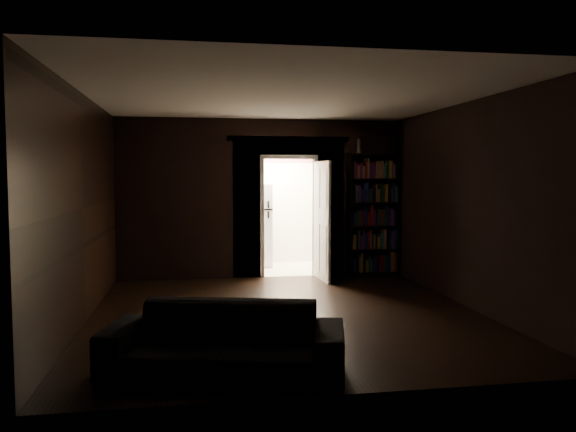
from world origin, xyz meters
The scene contains 9 objects.
ground centered at (0.00, 0.00, 0.00)m, with size 5.50×5.50×0.00m, color black.
room_walls centered at (-0.01, 1.07, 1.68)m, with size 5.02×5.61×2.84m.
kitchen_alcove centered at (0.50, 3.87, 1.21)m, with size 2.20×1.80×2.60m.
sofa centered at (-0.91, -2.10, 0.41)m, with size 2.14×0.93×0.82m, color black.
bookshelf centered at (2.00, 2.59, 1.10)m, with size 0.90×0.32×2.20m, color black.
refrigerator centered at (-0.03, 4.03, 0.82)m, with size 0.74×0.68×1.65m, color silver.
door centered at (1.00, 2.31, 1.02)m, with size 0.85×0.05×2.05m, color white.
figurine centered at (1.75, 2.64, 2.34)m, with size 0.09×0.09×0.27m, color silver.
bottles centered at (-0.10, 3.92, 1.77)m, with size 0.60×0.08×0.25m, color black.
Camera 1 is at (-1.17, -7.10, 1.78)m, focal length 35.00 mm.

